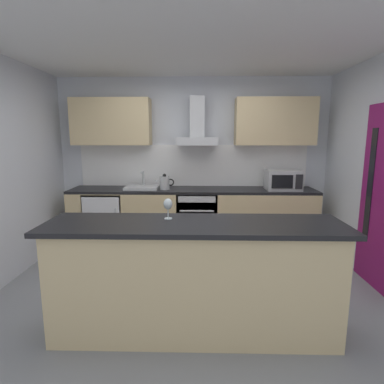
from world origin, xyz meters
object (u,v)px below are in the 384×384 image
oven (197,217)px  sink (142,187)px  range_hood (197,130)px  kettle (165,183)px  wine_glass (168,205)px  refrigerator (107,219)px  microwave (283,180)px

oven → sink: (-0.84, 0.01, 0.47)m
oven → range_hood: bearing=90.0°
oven → kettle: size_ratio=2.77×
kettle → wine_glass: (0.26, -2.05, 0.11)m
oven → wine_glass: bearing=-96.3°
sink → wine_glass: wine_glass is taller
refrigerator → range_hood: range_hood is taller
refrigerator → wine_glass: wine_glass is taller
oven → kettle: kettle is taller
sink → range_hood: bearing=8.0°
oven → microwave: microwave is taller
refrigerator → range_hood: 1.96m
sink → refrigerator: bearing=-178.6°
microwave → kettle: bearing=-179.8°
sink → oven: bearing=-0.8°
oven → wine_glass: (-0.23, -2.08, 0.66)m
sink → kettle: (0.35, -0.04, 0.08)m
microwave → range_hood: (-1.29, 0.16, 0.74)m
oven → wine_glass: 2.20m
oven → range_hood: size_ratio=1.11×
refrigerator → kettle: kettle is taller
sink → kettle: sink is taller
oven → range_hood: 1.33m
oven → sink: sink is taller
sink → range_hood: range_hood is taller
microwave → kettle: (-1.78, -0.01, -0.04)m
oven → wine_glass: size_ratio=4.50×
microwave → sink: size_ratio=1.00×
refrigerator → microwave: (2.69, -0.03, 0.62)m
wine_glass → kettle: bearing=97.2°
wine_glass → range_hood: bearing=84.1°
oven → refrigerator: 1.40m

